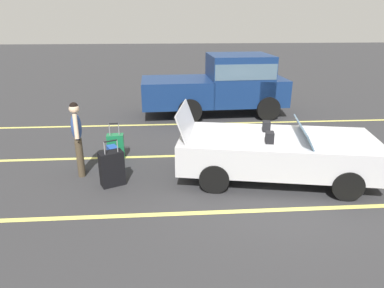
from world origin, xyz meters
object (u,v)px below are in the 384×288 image
(suitcase_large_black, at_px, (112,168))
(suitcase_medium_bright, at_px, (116,146))
(convertible_car, at_px, (285,153))
(suitcase_small_carryon, at_px, (113,157))
(traveler_person, at_px, (77,135))
(parked_pickup_truck_near, at_px, (225,84))

(suitcase_large_black, bearing_deg, suitcase_medium_bright, -20.23)
(convertible_car, distance_m, suitcase_medium_bright, 4.05)
(suitcase_large_black, distance_m, suitcase_medium_bright, 1.45)
(suitcase_medium_bright, xyz_separation_m, suitcase_small_carryon, (0.00, -0.51, -0.07))
(suitcase_medium_bright, height_order, traveler_person, traveler_person)
(convertible_car, bearing_deg, suitcase_small_carryon, 178.08)
(suitcase_small_carryon, distance_m, traveler_person, 1.02)
(suitcase_large_black, relative_size, traveler_person, 0.62)
(convertible_car, xyz_separation_m, traveler_person, (-4.45, 0.48, 0.34))
(convertible_car, bearing_deg, parked_pickup_truck_near, 105.84)
(suitcase_small_carryon, bearing_deg, convertible_car, 142.46)
(suitcase_medium_bright, distance_m, traveler_person, 1.26)
(suitcase_large_black, xyz_separation_m, traveler_person, (-0.77, 0.55, 0.56))
(suitcase_small_carryon, relative_size, traveler_person, 0.30)
(convertible_car, height_order, suitcase_medium_bright, convertible_car)
(convertible_car, relative_size, suitcase_small_carryon, 8.78)
(parked_pickup_truck_near, bearing_deg, convertible_car, -87.61)
(suitcase_large_black, bearing_deg, traveler_person, 29.35)
(suitcase_medium_bright, bearing_deg, suitcase_small_carryon, 176.17)
(suitcase_large_black, height_order, suitcase_medium_bright, suitcase_large_black)
(suitcase_small_carryon, height_order, traveler_person, traveler_person)
(traveler_person, height_order, parked_pickup_truck_near, parked_pickup_truck_near)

